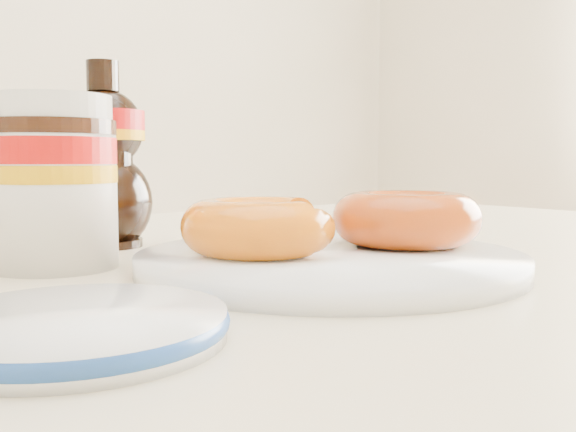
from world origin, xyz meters
TOP-DOWN VIEW (x-y plane):
  - dining_table at (0.00, 0.10)m, footprint 1.40×0.90m
  - plate at (0.06, 0.03)m, footprint 0.27×0.27m
  - donut_bitten at (0.02, 0.05)m, footprint 0.12×0.12m
  - donut_whole at (0.14, 0.02)m, footprint 0.13×0.13m
  - nutella_jar at (-0.09, 0.15)m, footprint 0.09×0.09m
  - syrup_bottle at (-0.02, 0.24)m, footprint 0.09×0.07m
  - blue_rim_saucer at (-0.14, -0.05)m, footprint 0.13×0.13m

SIDE VIEW (x-z plane):
  - dining_table at x=0.00m, z-range 0.29..1.04m
  - plate at x=0.06m, z-range 0.75..0.76m
  - blue_rim_saucer at x=-0.14m, z-range 0.75..0.76m
  - donut_bitten at x=0.02m, z-range 0.76..0.80m
  - donut_whole at x=0.14m, z-range 0.76..0.80m
  - nutella_jar at x=-0.09m, z-range 0.75..0.88m
  - syrup_bottle at x=-0.02m, z-range 0.75..0.91m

